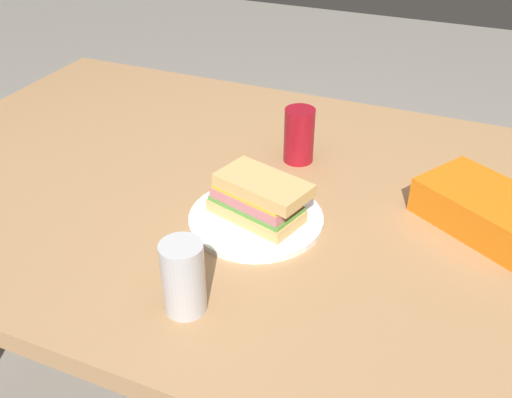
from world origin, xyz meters
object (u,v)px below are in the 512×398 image
(sandwich, at_px, (258,198))
(dining_table, at_px, (286,229))
(soda_can_red, at_px, (299,135))
(chip_bag, at_px, (485,209))
(paper_plate, at_px, (256,218))
(soda_can_silver, at_px, (183,277))

(sandwich, bearing_deg, dining_table, 78.37)
(soda_can_red, distance_m, chip_bag, 0.41)
(soda_can_red, bearing_deg, chip_bag, -13.62)
(sandwich, height_order, chip_bag, sandwich)
(soda_can_red, height_order, chip_bag, soda_can_red)
(chip_bag, bearing_deg, paper_plate, -127.24)
(dining_table, height_order, chip_bag, chip_bag)
(paper_plate, xyz_separation_m, soda_can_red, (-0.00, 0.25, 0.06))
(dining_table, height_order, soda_can_red, soda_can_red)
(dining_table, bearing_deg, sandwich, -101.63)
(dining_table, bearing_deg, paper_plate, -103.78)
(dining_table, distance_m, soda_can_red, 0.21)
(dining_table, xyz_separation_m, chip_bag, (0.37, 0.06, 0.12))
(chip_bag, relative_size, soda_can_silver, 1.89)
(paper_plate, distance_m, soda_can_red, 0.26)
(soda_can_red, bearing_deg, dining_table, -78.93)
(soda_can_red, relative_size, chip_bag, 0.53)
(dining_table, height_order, paper_plate, paper_plate)
(paper_plate, height_order, chip_bag, chip_bag)
(paper_plate, height_order, sandwich, sandwich)
(sandwich, bearing_deg, chip_bag, 21.78)
(paper_plate, relative_size, chip_bag, 1.10)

